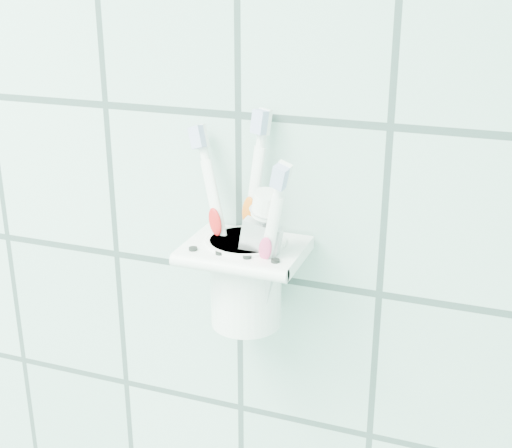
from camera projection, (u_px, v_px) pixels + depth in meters
holder_bracket at (246, 251)px, 0.71m from camera, size 0.12×0.10×0.04m
cup at (246, 278)px, 0.73m from camera, size 0.08×0.08×0.09m
toothbrush_pink at (237, 228)px, 0.69m from camera, size 0.06×0.05×0.20m
toothbrush_blue at (238, 213)px, 0.72m from camera, size 0.04×0.03×0.21m
toothbrush_orange at (253, 231)px, 0.70m from camera, size 0.05×0.05×0.19m
toothpaste_tube at (247, 244)px, 0.70m from camera, size 0.06×0.03×0.16m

